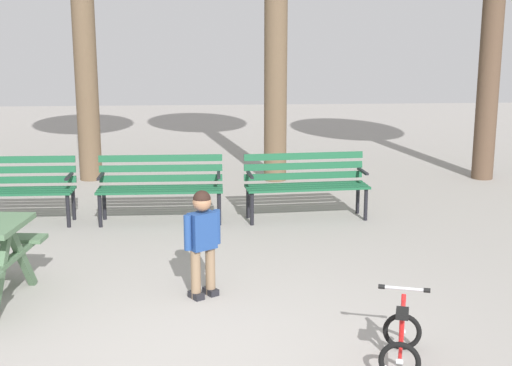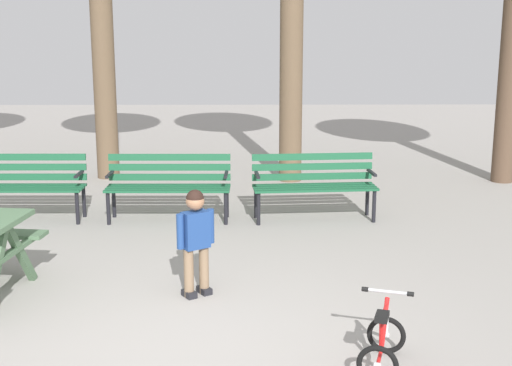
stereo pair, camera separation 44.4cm
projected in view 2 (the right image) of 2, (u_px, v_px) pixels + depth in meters
The scene contains 6 objects.
ground at pixel (172, 353), 5.44m from camera, with size 36.00×36.00×0.00m, color gray.
park_bench_far_left at pixel (23, 181), 9.14m from camera, with size 1.60×0.47×0.85m.
park_bench_left at pixel (169, 181), 9.13m from camera, with size 1.60×0.47×0.85m.
park_bench_right at pixel (314, 181), 9.17m from camera, with size 1.63×0.58×0.85m.
child_standing at pixel (196, 234), 6.49m from camera, with size 0.34×0.27×1.02m.
kids_bicycle at pixel (382, 343), 5.15m from camera, with size 0.50×0.62×0.54m.
Camera 2 is at (0.60, -5.03, 2.46)m, focal length 49.27 mm.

